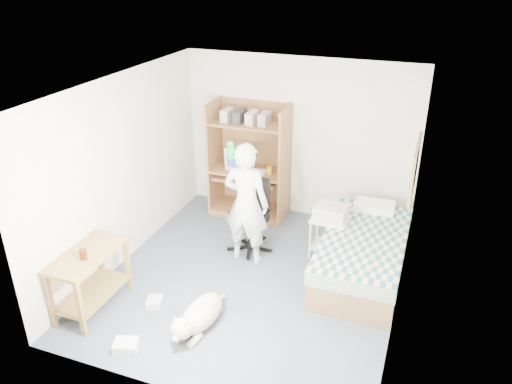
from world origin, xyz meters
TOP-DOWN VIEW (x-y plane):
  - floor at (0.00, 0.00)m, footprint 4.00×4.00m
  - wall_back at (0.00, 2.00)m, footprint 3.60×0.02m
  - wall_right at (1.80, 0.00)m, footprint 0.02×4.00m
  - wall_left at (-1.80, 0.00)m, footprint 0.02×4.00m
  - ceiling at (0.00, 0.00)m, footprint 3.60×4.00m
  - computer_hutch at (-0.70, 1.74)m, footprint 1.20×0.63m
  - bed at (1.30, 0.62)m, footprint 1.02×2.02m
  - side_desk at (-1.55, -1.20)m, footprint 0.50×1.00m
  - corkboard at (1.77, 0.90)m, footprint 0.04×0.94m
  - office_chair at (-0.29, 0.72)m, footprint 0.57×0.57m
  - person at (-0.24, 0.41)m, footprint 0.63×0.42m
  - parrot at (-0.44, 0.43)m, footprint 0.12×0.22m
  - dog at (-0.22, -1.10)m, footprint 0.41×1.04m
  - printer_cart at (0.79, 0.88)m, footprint 0.52×0.42m
  - printer at (0.79, 0.88)m, footprint 0.44×0.34m
  - crt_monitor at (-0.87, 1.75)m, footprint 0.41×0.43m
  - keyboard at (-0.71, 1.58)m, footprint 0.47×0.22m
  - pencil_cup at (-0.35, 1.65)m, footprint 0.08×0.08m
  - drink_glass at (-1.50, -1.31)m, footprint 0.08×0.08m
  - floor_box_a at (-0.80, -1.68)m, footprint 0.30×0.27m
  - floor_box_b at (-0.91, -0.92)m, footprint 0.24×0.26m

SIDE VIEW (x-z plane):
  - floor at x=0.00m, z-range 0.00..0.00m
  - floor_box_b at x=-0.91m, z-range 0.00..0.08m
  - floor_box_a at x=-0.80m, z-range 0.00..0.10m
  - dog at x=-0.22m, z-range -0.02..0.36m
  - bed at x=1.30m, z-range -0.04..0.62m
  - office_chair at x=-0.29m, z-range -0.15..0.87m
  - printer_cart at x=0.79m, z-range 0.10..0.69m
  - side_desk at x=-1.55m, z-range 0.12..0.87m
  - keyboard at x=-0.71m, z-range 0.66..0.69m
  - printer at x=0.79m, z-range 0.59..0.77m
  - drink_glass at x=-1.50m, z-range 0.75..0.87m
  - pencil_cup at x=-0.35m, z-range 0.76..0.88m
  - computer_hutch at x=-0.70m, z-range -0.08..1.72m
  - person at x=-0.24m, z-range 0.00..1.69m
  - crt_monitor at x=-0.87m, z-range 0.77..1.13m
  - wall_back at x=0.00m, z-range 0.00..2.50m
  - wall_right at x=1.80m, z-range 0.00..2.50m
  - wall_left at x=-1.80m, z-range 0.00..2.50m
  - corkboard at x=1.77m, z-range 1.12..1.78m
  - parrot at x=-0.44m, z-range 1.37..1.72m
  - ceiling at x=0.00m, z-range 2.49..2.51m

